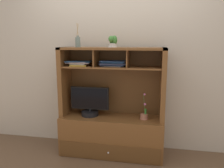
{
  "coord_description": "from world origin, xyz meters",
  "views": [
    {
      "loc": [
        0.54,
        -2.85,
        1.54
      ],
      "look_at": [
        0.0,
        0.0,
        0.98
      ],
      "focal_mm": 35.75,
      "sensor_mm": 36.0,
      "label": 1
    }
  ],
  "objects_px": {
    "tv_monitor": "(90,104)",
    "potted_succulent": "(113,42)",
    "media_console": "(112,123)",
    "magazine_stack_left": "(79,63)",
    "potted_orchid": "(144,115)",
    "magazine_stack_centre": "(113,63)",
    "diffuser_bottle": "(78,42)"
  },
  "relations": [
    {
      "from": "tv_monitor",
      "to": "potted_succulent",
      "type": "distance_m",
      "value": 0.89
    },
    {
      "from": "media_console",
      "to": "magazine_stack_left",
      "type": "relative_size",
      "value": 4.1
    },
    {
      "from": "potted_orchid",
      "to": "magazine_stack_centre",
      "type": "relative_size",
      "value": 0.98
    },
    {
      "from": "magazine_stack_centre",
      "to": "magazine_stack_left",
      "type": "bearing_deg",
      "value": -173.64
    },
    {
      "from": "tv_monitor",
      "to": "diffuser_bottle",
      "type": "xyz_separation_m",
      "value": [
        -0.14,
        -0.0,
        0.83
      ]
    },
    {
      "from": "magazine_stack_centre",
      "to": "diffuser_bottle",
      "type": "xyz_separation_m",
      "value": [
        -0.46,
        -0.06,
        0.28
      ]
    },
    {
      "from": "magazine_stack_left",
      "to": "media_console",
      "type": "bearing_deg",
      "value": 3.27
    },
    {
      "from": "magazine_stack_left",
      "to": "diffuser_bottle",
      "type": "relative_size",
      "value": 1.17
    },
    {
      "from": "media_console",
      "to": "magazine_stack_left",
      "type": "distance_m",
      "value": 0.93
    },
    {
      "from": "diffuser_bottle",
      "to": "potted_succulent",
      "type": "height_order",
      "value": "diffuser_bottle"
    },
    {
      "from": "tv_monitor",
      "to": "potted_succulent",
      "type": "xyz_separation_m",
      "value": [
        0.31,
        0.04,
        0.84
      ]
    },
    {
      "from": "media_console",
      "to": "magazine_stack_centre",
      "type": "xyz_separation_m",
      "value": [
        0.01,
        0.03,
        0.81
      ]
    },
    {
      "from": "potted_orchid",
      "to": "magazine_stack_left",
      "type": "bearing_deg",
      "value": 179.55
    },
    {
      "from": "magazine_stack_centre",
      "to": "diffuser_bottle",
      "type": "relative_size",
      "value": 1.18
    },
    {
      "from": "magazine_stack_left",
      "to": "potted_succulent",
      "type": "height_order",
      "value": "potted_succulent"
    },
    {
      "from": "media_console",
      "to": "tv_monitor",
      "type": "bearing_deg",
      "value": -174.56
    },
    {
      "from": "tv_monitor",
      "to": "magazine_stack_centre",
      "type": "xyz_separation_m",
      "value": [
        0.31,
        0.05,
        0.56
      ]
    },
    {
      "from": "magazine_stack_left",
      "to": "potted_orchid",
      "type": "bearing_deg",
      "value": -0.45
    },
    {
      "from": "tv_monitor",
      "to": "magazine_stack_left",
      "type": "distance_m",
      "value": 0.57
    },
    {
      "from": "media_console",
      "to": "magazine_stack_centre",
      "type": "relative_size",
      "value": 4.07
    },
    {
      "from": "tv_monitor",
      "to": "magazine_stack_left",
      "type": "relative_size",
      "value": 1.48
    },
    {
      "from": "media_console",
      "to": "potted_orchid",
      "type": "xyz_separation_m",
      "value": [
        0.43,
        -0.03,
        0.14
      ]
    },
    {
      "from": "potted_orchid",
      "to": "tv_monitor",
      "type": "bearing_deg",
      "value": 179.74
    },
    {
      "from": "tv_monitor",
      "to": "magazine_stack_left",
      "type": "height_order",
      "value": "magazine_stack_left"
    },
    {
      "from": "potted_orchid",
      "to": "potted_succulent",
      "type": "height_order",
      "value": "potted_succulent"
    },
    {
      "from": "potted_orchid",
      "to": "magazine_stack_centre",
      "type": "bearing_deg",
      "value": 172.33
    },
    {
      "from": "magazine_stack_left",
      "to": "diffuser_bottle",
      "type": "height_order",
      "value": "diffuser_bottle"
    },
    {
      "from": "magazine_stack_left",
      "to": "diffuser_bottle",
      "type": "distance_m",
      "value": 0.28
    },
    {
      "from": "potted_orchid",
      "to": "potted_succulent",
      "type": "relative_size",
      "value": 2.35
    },
    {
      "from": "potted_succulent",
      "to": "magazine_stack_left",
      "type": "bearing_deg",
      "value": -174.99
    },
    {
      "from": "potted_orchid",
      "to": "magazine_stack_left",
      "type": "height_order",
      "value": "magazine_stack_left"
    },
    {
      "from": "potted_orchid",
      "to": "diffuser_bottle",
      "type": "xyz_separation_m",
      "value": [
        -0.88,
        0.0,
        0.95
      ]
    }
  ]
}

